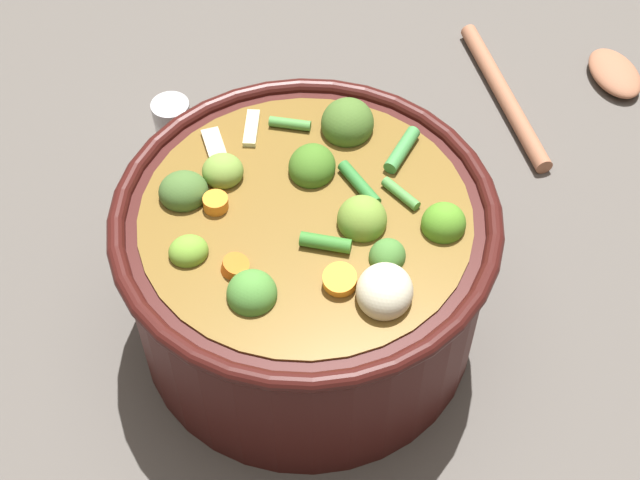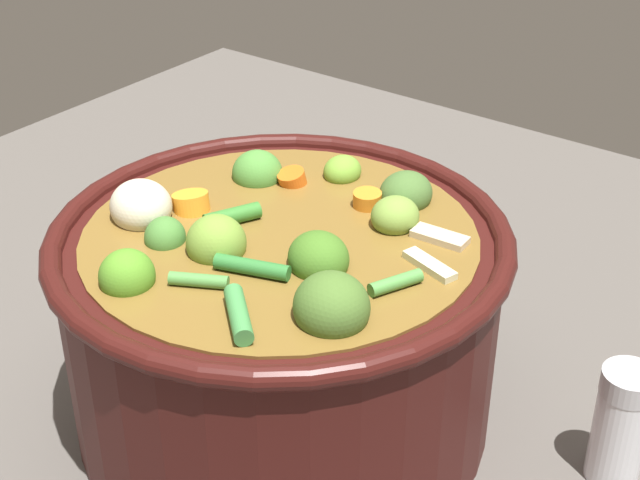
{
  "view_description": "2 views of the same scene",
  "coord_description": "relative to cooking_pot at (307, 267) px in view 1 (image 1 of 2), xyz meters",
  "views": [
    {
      "loc": [
        -0.43,
        0.09,
        0.68
      ],
      "look_at": [
        -0.02,
        -0.01,
        0.14
      ],
      "focal_mm": 52.22,
      "sensor_mm": 36.0,
      "label": 1
    },
    {
      "loc": [
        0.33,
        -0.39,
        0.44
      ],
      "look_at": [
        0.02,
        0.02,
        0.14
      ],
      "focal_mm": 53.23,
      "sensor_mm": 36.0,
      "label": 2
    }
  ],
  "objects": [
    {
      "name": "salt_shaker",
      "position": [
        0.21,
        0.08,
        -0.04
      ],
      "size": [
        0.04,
        0.04,
        0.08
      ],
      "color": "silver",
      "rests_on": "ground_plane"
    },
    {
      "name": "wooden_spoon",
      "position": [
        0.22,
        -0.33,
        -0.07
      ],
      "size": [
        0.21,
        0.16,
        0.02
      ],
      "color": "#9C6245",
      "rests_on": "ground_plane"
    },
    {
      "name": "cooking_pot",
      "position": [
        0.0,
        0.0,
        0.0
      ],
      "size": [
        0.29,
        0.29,
        0.17
      ],
      "color": "#38110F",
      "rests_on": "ground_plane"
    },
    {
      "name": "ground_plane",
      "position": [
        0.0,
        0.0,
        -0.08
      ],
      "size": [
        1.1,
        1.1,
        0.0
      ],
      "primitive_type": "plane",
      "color": "#514C47"
    }
  ]
}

